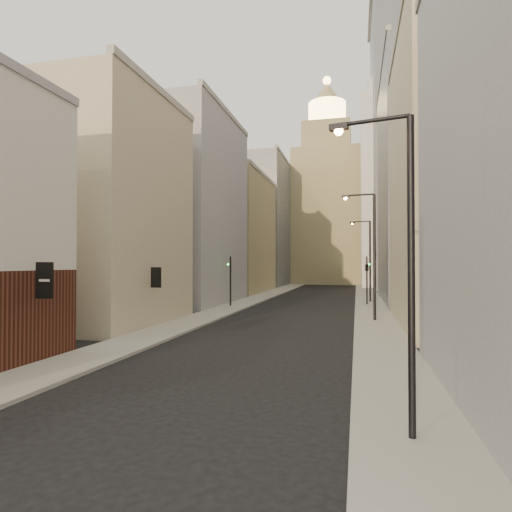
{
  "coord_description": "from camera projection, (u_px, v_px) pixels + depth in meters",
  "views": [
    {
      "loc": [
        5.19,
        -1.07,
        4.3
      ],
      "look_at": [
        -0.6,
        23.41,
        4.73
      ],
      "focal_mm": 30.0,
      "sensor_mm": 36.0,
      "label": 1
    }
  ],
  "objects": [
    {
      "name": "sidewalk_left",
      "position": [
        267.0,
        295.0,
        57.17
      ],
      "size": [
        3.0,
        140.0,
        0.15
      ],
      "primitive_type": "cube",
      "color": "gray",
      "rests_on": "ground"
    },
    {
      "name": "sidewalk_right",
      "position": [
        368.0,
        297.0,
        54.18
      ],
      "size": [
        3.0,
        140.0,
        0.15
      ],
      "primitive_type": "cube",
      "color": "gray",
      "rests_on": "ground"
    },
    {
      "name": "left_bldg_beige",
      "position": [
        108.0,
        211.0,
        30.36
      ],
      "size": [
        8.0,
        12.0,
        16.0
      ],
      "primitive_type": "cube",
      "color": "tan",
      "rests_on": "ground"
    },
    {
      "name": "left_bldg_grey",
      "position": [
        193.0,
        210.0,
        45.96
      ],
      "size": [
        8.0,
        16.0,
        20.0
      ],
      "primitive_type": "cube",
      "color": "gray",
      "rests_on": "ground"
    },
    {
      "name": "left_bldg_tan",
      "position": [
        238.0,
        235.0,
        63.45
      ],
      "size": [
        8.0,
        18.0,
        17.0
      ],
      "primitive_type": "cube",
      "color": "#8F8259",
      "rests_on": "ground"
    },
    {
      "name": "left_bldg_wingrid",
      "position": [
        266.0,
        224.0,
        82.97
      ],
      "size": [
        8.0,
        20.0,
        24.0
      ],
      "primitive_type": "cube",
      "color": "gray",
      "rests_on": "ground"
    },
    {
      "name": "right_bldg_beige",
      "position": [
        460.0,
        179.0,
        28.76
      ],
      "size": [
        8.0,
        16.0,
        20.0
      ],
      "primitive_type": "cube",
      "color": "tan",
      "rests_on": "ground"
    },
    {
      "name": "right_bldg_wingrid",
      "position": [
        418.0,
        186.0,
        48.28
      ],
      "size": [
        8.0,
        20.0,
        26.0
      ],
      "primitive_type": "cube",
      "color": "gray",
      "rests_on": "ground"
    },
    {
      "name": "highrise",
      "position": [
        432.0,
        141.0,
        74.36
      ],
      "size": [
        21.0,
        23.0,
        51.2
      ],
      "color": "gray",
      "rests_on": "ground"
    },
    {
      "name": "clock_tower",
      "position": [
        327.0,
        202.0,
        92.21
      ],
      "size": [
        14.0,
        14.0,
        44.9
      ],
      "color": "#8F8259",
      "rests_on": "ground"
    },
    {
      "name": "white_tower",
      "position": [
        384.0,
        183.0,
        76.08
      ],
      "size": [
        8.0,
        8.0,
        41.5
      ],
      "color": "silver",
      "rests_on": "ground"
    },
    {
      "name": "streetlamp_near",
      "position": [
        402.0,
        254.0,
        10.31
      ],
      "size": [
        2.05,
        0.58,
        7.92
      ],
      "rotation": [
        0.0,
        0.0,
        -0.2
      ],
      "color": "black",
      "rests_on": "ground"
    },
    {
      "name": "streetlamp_mid",
      "position": [
        371.0,
        248.0,
        31.46
      ],
      "size": [
        2.48,
        0.49,
        9.46
      ],
      "rotation": [
        0.0,
        0.0,
        -0.12
      ],
      "color": "black",
      "rests_on": "ground"
    },
    {
      "name": "streetlamp_far",
      "position": [
        368.0,
        256.0,
        46.66
      ],
      "size": [
        2.28,
        0.88,
        8.97
      ],
      "rotation": [
        0.0,
        0.0,
        -0.3
      ],
      "color": "black",
      "rests_on": "ground"
    },
    {
      "name": "traffic_light_left",
      "position": [
        230.0,
        270.0,
        42.0
      ],
      "size": [
        0.59,
        0.53,
        5.0
      ],
      "rotation": [
        0.0,
        0.0,
        3.39
      ],
      "color": "black",
      "rests_on": "ground"
    },
    {
      "name": "traffic_light_right",
      "position": [
        367.0,
        267.0,
        43.51
      ],
      "size": [
        0.68,
        0.68,
        5.0
      ],
      "rotation": [
        0.0,
        0.0,
        3.05
      ],
      "color": "black",
      "rests_on": "ground"
    }
  ]
}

